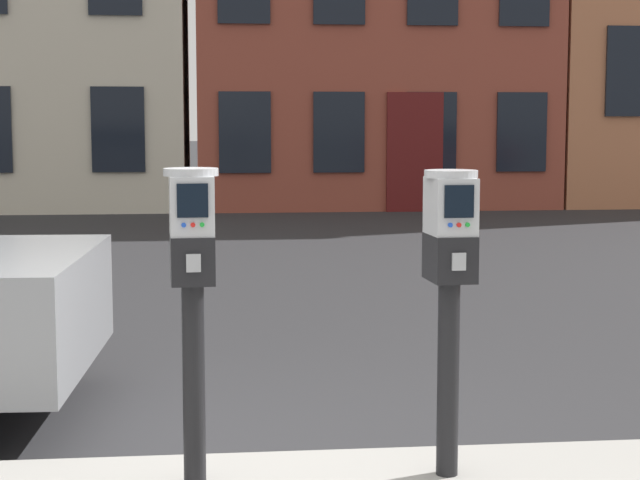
% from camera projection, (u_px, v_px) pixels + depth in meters
% --- Properties ---
extents(parking_meter_near_kerb, '(0.23, 0.26, 1.28)m').
position_uv_depth(parking_meter_near_kerb, '(192.00, 268.00, 4.14)').
color(parking_meter_near_kerb, black).
rests_on(parking_meter_near_kerb, sidewalk_slab).
extents(parking_meter_twin_adjacent, '(0.23, 0.26, 1.26)m').
position_uv_depth(parking_meter_twin_adjacent, '(450.00, 267.00, 4.25)').
color(parking_meter_twin_adjacent, black).
rests_on(parking_meter_twin_adjacent, sidewalk_slab).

